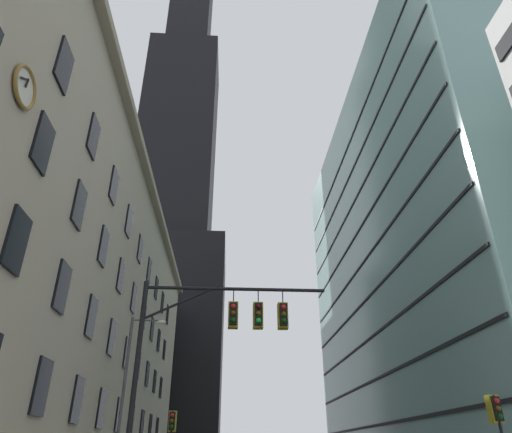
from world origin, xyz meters
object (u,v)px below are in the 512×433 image
(traffic_light_near_right, at_px, (496,414))
(traffic_light_far_left, at_px, (172,425))
(street_lamppost, at_px, (129,381))
(traffic_signal_mast, at_px, (222,333))

(traffic_light_near_right, height_order, traffic_light_far_left, traffic_light_near_right)
(traffic_light_near_right, relative_size, street_lamppost, 0.41)
(traffic_light_far_left, distance_m, street_lamppost, 3.44)
(traffic_signal_mast, bearing_deg, traffic_light_near_right, 4.65)
(traffic_light_near_right, bearing_deg, street_lamppost, 152.70)
(traffic_light_far_left, relative_size, street_lamppost, 0.41)
(traffic_signal_mast, distance_m, traffic_light_near_right, 11.30)
(traffic_light_far_left, xyz_separation_m, street_lamppost, (-2.59, 0.22, 2.25))
(traffic_light_near_right, height_order, street_lamppost, street_lamppost)
(street_lamppost, bearing_deg, traffic_light_near_right, -27.30)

